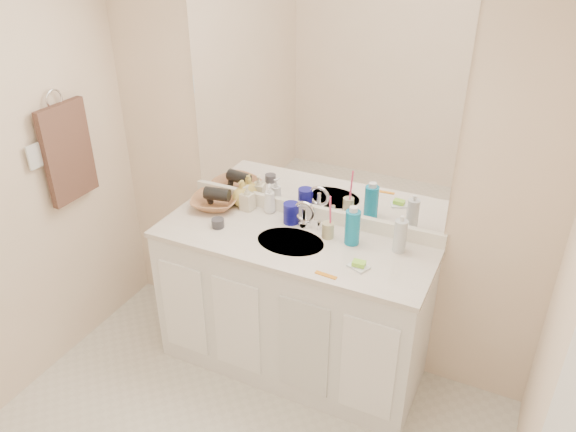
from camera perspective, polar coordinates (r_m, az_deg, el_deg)
The scene contains 25 objects.
wall_back at distance 3.07m, azimuth 2.63°, elevation 5.12°, with size 2.60×0.02×2.40m, color #F9E0C3.
wall_right at distance 1.81m, azimuth 25.97°, elevation -18.49°, with size 0.02×2.60×2.40m, color #F9E0C3.
vanity_cabinet at distance 3.26m, azimuth 0.38°, elevation -9.23°, with size 1.50×0.55×0.85m, color white.
countertop at distance 3.01m, azimuth 0.41°, elevation -2.65°, with size 1.52×0.57×0.03m, color silver.
backsplash at distance 3.18m, azimuth 2.41°, elevation 0.42°, with size 1.52×0.03×0.08m, color white.
sink_basin at distance 2.99m, azimuth 0.25°, elevation -2.79°, with size 0.37×0.37×0.02m, color silver.
faucet at distance 3.10m, azimuth 1.68°, elevation -0.14°, with size 0.02×0.02×0.11m, color silver.
mirror at distance 2.94m, azimuth 2.74°, elevation 11.50°, with size 1.48×0.01×1.20m, color white.
blue_mug at distance 3.13m, azimuth 0.32°, elevation 0.30°, with size 0.09×0.09×0.12m, color navy.
tan_cup at distance 3.00m, azimuth 4.07°, elevation -1.46°, with size 0.06×0.06×0.09m, color tan.
toothbrush at distance 2.95m, azimuth 4.32°, elevation 0.28°, with size 0.01×0.01×0.21m, color #FF4376.
mouthwash_bottle at distance 2.94m, azimuth 6.56°, elevation -1.16°, with size 0.08×0.08×0.19m, color #0E7CAA.
clear_pump_bottle at distance 2.92m, azimuth 11.32°, elevation -2.01°, with size 0.07×0.07×0.18m, color silver.
soap_dish at distance 2.80m, azimuth 7.19°, elevation -5.12°, with size 0.09×0.08×0.01m, color white.
green_soap at distance 2.79m, azimuth 7.22°, elevation -4.80°, with size 0.06×0.05×0.02m, color #95E838.
orange_comb at distance 2.73m, azimuth 3.87°, elevation -6.00°, with size 0.11×0.02×0.00m, color orange.
dark_jar at distance 3.12m, azimuth -7.14°, elevation -0.72°, with size 0.07×0.07×0.05m, color #36353D.
soap_bottle_white at distance 3.22m, azimuth -1.88°, elevation 1.79°, with size 0.07×0.07×0.18m, color white.
soap_bottle_cream at distance 3.26m, azimuth -4.15°, elevation 1.87°, with size 0.07×0.07×0.16m, color beige.
soap_bottle_yellow at distance 3.31m, azimuth -4.66°, elevation 2.32°, with size 0.13×0.13×0.16m, color gold.
wicker_basket at distance 3.33m, azimuth -7.44°, elevation 1.42°, with size 0.27×0.27×0.07m, color #9F6640.
hair_dryer at distance 3.29m, azimuth -7.20°, elevation 2.23°, with size 0.07×0.07×0.15m, color black.
towel_ring at distance 3.25m, azimuth -22.67°, elevation 10.91°, with size 0.11×0.11×0.01m, color silver.
hand_towel at distance 3.34m, azimuth -21.46°, elevation 6.02°, with size 0.04×0.32×0.55m, color #36231C.
switch_plate at distance 3.21m, azimuth -24.36°, elevation 5.53°, with size 0.01×0.09×0.13m, color silver.
Camera 1 is at (1.08, -1.29, 2.46)m, focal length 35.00 mm.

